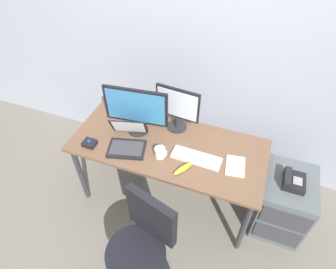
% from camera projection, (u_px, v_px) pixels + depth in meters
% --- Properties ---
extents(ground_plane, '(8.00, 8.00, 0.00)m').
position_uv_depth(ground_plane, '(168.00, 194.00, 2.96)').
color(ground_plane, slate).
extents(back_wall, '(6.00, 0.10, 2.80)m').
position_uv_depth(back_wall, '(196.00, 37.00, 2.46)').
color(back_wall, '#999DAC').
rests_on(back_wall, ground).
extents(desk, '(1.67, 0.73, 0.75)m').
position_uv_depth(desk, '(168.00, 150.00, 2.48)').
color(desk, brown).
rests_on(desk, ground).
extents(file_cabinet, '(0.42, 0.53, 0.61)m').
position_uv_depth(file_cabinet, '(282.00, 203.00, 2.53)').
color(file_cabinet, '#535A5D').
rests_on(file_cabinet, ground).
extents(desk_phone, '(0.17, 0.20, 0.09)m').
position_uv_depth(desk_phone, '(293.00, 181.00, 2.28)').
color(desk_phone, black).
rests_on(desk_phone, file_cabinet).
extents(office_chair, '(0.52, 0.53, 0.93)m').
position_uv_depth(office_chair, '(142.00, 250.00, 2.11)').
color(office_chair, black).
rests_on(office_chair, ground).
extents(monitor_main, '(0.55, 0.18, 0.45)m').
position_uv_depth(monitor_main, '(136.00, 108.00, 2.37)').
color(monitor_main, '#262628').
rests_on(monitor_main, desk).
extents(monitor_side, '(0.40, 0.18, 0.42)m').
position_uv_depth(monitor_side, '(178.00, 107.00, 2.42)').
color(monitor_side, '#262628').
rests_on(monitor_side, desk).
extents(keyboard, '(0.41, 0.15, 0.03)m').
position_uv_depth(keyboard, '(196.00, 158.00, 2.30)').
color(keyboard, silver).
rests_on(keyboard, desk).
extents(laptop, '(0.38, 0.39, 0.22)m').
position_uv_depth(laptop, '(128.00, 141.00, 2.39)').
color(laptop, black).
rests_on(laptop, desk).
extents(trackball_mouse, '(0.11, 0.09, 0.07)m').
position_uv_depth(trackball_mouse, '(89.00, 143.00, 2.41)').
color(trackball_mouse, black).
rests_on(trackball_mouse, desk).
extents(coffee_mug, '(0.10, 0.09, 0.09)m').
position_uv_depth(coffee_mug, '(160.00, 153.00, 2.30)').
color(coffee_mug, silver).
rests_on(coffee_mug, desk).
extents(paper_notepad, '(0.17, 0.23, 0.01)m').
position_uv_depth(paper_notepad, '(235.00, 166.00, 2.25)').
color(paper_notepad, white).
rests_on(paper_notepad, desk).
extents(banana, '(0.14, 0.18, 0.04)m').
position_uv_depth(banana, '(183.00, 168.00, 2.22)').
color(banana, yellow).
rests_on(banana, desk).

